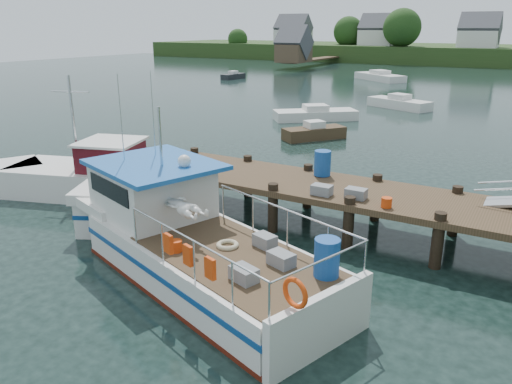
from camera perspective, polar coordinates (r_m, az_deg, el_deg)
The scene contains 8 objects.
ground_plane at distance 16.87m, azimuth 5.52°, elevation -3.34°, with size 160.00×160.00×0.00m, color black.
lobster_boat at distance 13.56m, azimuth -8.70°, elevation -4.87°, with size 10.38×5.74×5.07m.
work_boat at distance 20.27m, azimuth -18.37°, elevation 1.70°, with size 8.58×4.77×4.55m.
moored_rowboat at distance 29.22m, azimuth 6.66°, elevation 6.79°, with size 3.16×3.68×1.06m.
moored_a at distance 35.43m, azimuth 6.80°, elevation 8.83°, with size 5.60×5.15×1.05m.
moored_b at distance 41.83m, azimuth 16.05°, elevation 9.76°, with size 5.41×3.60×1.13m.
moored_d at distance 63.24m, azimuth 13.95°, elevation 12.68°, with size 7.19×6.25×1.22m.
moored_e at distance 63.37m, azimuth -2.63°, elevation 13.12°, with size 1.55×3.63×0.98m.
Camera 1 is at (6.47, -14.28, 6.24)m, focal length 35.00 mm.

